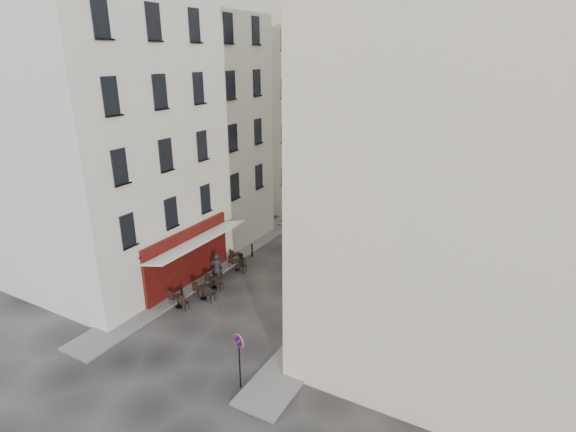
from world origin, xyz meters
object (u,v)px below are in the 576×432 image
Objects in this scene: no_parking_sign at (239,351)px; bistro_table_a at (179,300)px; bistro_table_b at (204,291)px; pedestrian at (217,268)px.

no_parking_sign reaches higher than bistro_table_a.
bistro_table_b is at bearing 64.80° from bistro_table_a.
pedestrian is at bearing 106.11° from bistro_table_b.
bistro_table_b is 2.12m from pedestrian.
pedestrian reaches higher than bistro_table_a.
bistro_table_a is at bearing 170.48° from no_parking_sign.
pedestrian is at bearing 89.06° from bistro_table_a.
pedestrian is at bearing 152.27° from no_parking_sign.
no_parking_sign is 2.03× the size of bistro_table_a.
no_parking_sign reaches higher than bistro_table_b.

